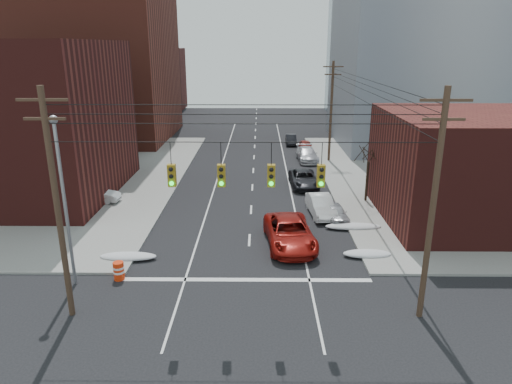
{
  "coord_description": "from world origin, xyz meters",
  "views": [
    {
      "loc": [
        0.7,
        -16.39,
        12.6
      ],
      "look_at": [
        0.44,
        13.33,
        3.0
      ],
      "focal_mm": 32.0,
      "sensor_mm": 36.0,
      "label": 1
    }
  ],
  "objects_px": {
    "red_pickup": "(290,233)",
    "lot_car_a": "(97,195)",
    "parked_car_a": "(336,212)",
    "parked_car_d": "(307,154)",
    "lot_car_b": "(98,166)",
    "construction_barrel": "(119,271)",
    "parked_car_e": "(306,146)",
    "lot_car_c": "(44,178)",
    "lot_car_d": "(60,165)",
    "parked_car_b": "(321,206)",
    "parked_car_c": "(304,179)",
    "parked_car_f": "(291,140)"
  },
  "relations": [
    {
      "from": "red_pickup",
      "to": "lot_car_b",
      "type": "height_order",
      "value": "red_pickup"
    },
    {
      "from": "lot_car_a",
      "to": "parked_car_a",
      "type": "bearing_deg",
      "value": -95.19
    },
    {
      "from": "parked_car_d",
      "to": "lot_car_d",
      "type": "distance_m",
      "value": 26.45
    },
    {
      "from": "parked_car_c",
      "to": "parked_car_d",
      "type": "height_order",
      "value": "parked_car_d"
    },
    {
      "from": "lot_car_a",
      "to": "lot_car_b",
      "type": "relative_size",
      "value": 0.79
    },
    {
      "from": "parked_car_a",
      "to": "parked_car_f",
      "type": "height_order",
      "value": "parked_car_f"
    },
    {
      "from": "red_pickup",
      "to": "lot_car_b",
      "type": "xyz_separation_m",
      "value": [
        -18.56,
        17.44,
        -0.07
      ]
    },
    {
      "from": "red_pickup",
      "to": "parked_car_d",
      "type": "relative_size",
      "value": 1.21
    },
    {
      "from": "parked_car_b",
      "to": "parked_car_f",
      "type": "relative_size",
      "value": 1.19
    },
    {
      "from": "lot_car_b",
      "to": "lot_car_c",
      "type": "distance_m",
      "value": 5.74
    },
    {
      "from": "parked_car_d",
      "to": "lot_car_b",
      "type": "xyz_separation_m",
      "value": [
        -21.95,
        -5.54,
        0.05
      ]
    },
    {
      "from": "red_pickup",
      "to": "lot_car_a",
      "type": "distance_m",
      "value": 17.5
    },
    {
      "from": "lot_car_b",
      "to": "lot_car_d",
      "type": "bearing_deg",
      "value": 75.06
    },
    {
      "from": "lot_car_d",
      "to": "parked_car_a",
      "type": "bearing_deg",
      "value": -105.71
    },
    {
      "from": "red_pickup",
      "to": "parked_car_e",
      "type": "relative_size",
      "value": 1.71
    },
    {
      "from": "parked_car_f",
      "to": "lot_car_a",
      "type": "xyz_separation_m",
      "value": [
        -17.59,
        -23.87,
        0.12
      ]
    },
    {
      "from": "parked_car_a",
      "to": "lot_car_a",
      "type": "bearing_deg",
      "value": 161.46
    },
    {
      "from": "red_pickup",
      "to": "lot_car_d",
      "type": "bearing_deg",
      "value": 136.55
    },
    {
      "from": "lot_car_a",
      "to": "lot_car_c",
      "type": "bearing_deg",
      "value": 60.18
    },
    {
      "from": "parked_car_c",
      "to": "parked_car_f",
      "type": "xyz_separation_m",
      "value": [
        0.0,
        18.92,
        -0.09
      ]
    },
    {
      "from": "lot_car_b",
      "to": "lot_car_d",
      "type": "height_order",
      "value": "lot_car_d"
    },
    {
      "from": "parked_car_d",
      "to": "parked_car_e",
      "type": "distance_m",
      "value": 5.28
    },
    {
      "from": "parked_car_b",
      "to": "lot_car_b",
      "type": "relative_size",
      "value": 0.98
    },
    {
      "from": "parked_car_c",
      "to": "lot_car_d",
      "type": "distance_m",
      "value": 25.01
    },
    {
      "from": "parked_car_e",
      "to": "parked_car_f",
      "type": "bearing_deg",
      "value": 111.33
    },
    {
      "from": "parked_car_e",
      "to": "lot_car_c",
      "type": "xyz_separation_m",
      "value": [
        -25.73,
        -15.4,
        0.26
      ]
    },
    {
      "from": "parked_car_d",
      "to": "construction_barrel",
      "type": "distance_m",
      "value": 30.7
    },
    {
      "from": "lot_car_c",
      "to": "parked_car_c",
      "type": "bearing_deg",
      "value": -108.05
    },
    {
      "from": "lot_car_c",
      "to": "lot_car_d",
      "type": "relative_size",
      "value": 1.12
    },
    {
      "from": "parked_car_a",
      "to": "lot_car_b",
      "type": "xyz_separation_m",
      "value": [
        -22.29,
        12.86,
        0.2
      ]
    },
    {
      "from": "parked_car_b",
      "to": "lot_car_d",
      "type": "distance_m",
      "value": 27.89
    },
    {
      "from": "parked_car_e",
      "to": "parked_car_d",
      "type": "bearing_deg",
      "value": -95.04
    },
    {
      "from": "lot_car_d",
      "to": "parked_car_f",
      "type": "bearing_deg",
      "value": -48.86
    },
    {
      "from": "parked_car_a",
      "to": "parked_car_d",
      "type": "distance_m",
      "value": 18.4
    },
    {
      "from": "parked_car_a",
      "to": "parked_car_f",
      "type": "bearing_deg",
      "value": 85.5
    },
    {
      "from": "parked_car_a",
      "to": "parked_car_c",
      "type": "xyz_separation_m",
      "value": [
        -1.6,
        8.57,
        0.13
      ]
    },
    {
      "from": "lot_car_a",
      "to": "construction_barrel",
      "type": "bearing_deg",
      "value": -151.08
    },
    {
      "from": "parked_car_d",
      "to": "parked_car_a",
      "type": "bearing_deg",
      "value": -92.16
    },
    {
      "from": "parked_car_a",
      "to": "lot_car_d",
      "type": "height_order",
      "value": "lot_car_d"
    },
    {
      "from": "lot_car_d",
      "to": "parked_car_d",
      "type": "bearing_deg",
      "value": -67.54
    },
    {
      "from": "parked_car_c",
      "to": "parked_car_d",
      "type": "distance_m",
      "value": 9.91
    },
    {
      "from": "red_pickup",
      "to": "lot_car_c",
      "type": "height_order",
      "value": "red_pickup"
    },
    {
      "from": "parked_car_a",
      "to": "parked_car_c",
      "type": "height_order",
      "value": "parked_car_c"
    },
    {
      "from": "lot_car_d",
      "to": "lot_car_a",
      "type": "bearing_deg",
      "value": -132.39
    },
    {
      "from": "red_pickup",
      "to": "lot_car_a",
      "type": "relative_size",
      "value": 1.7
    },
    {
      "from": "red_pickup",
      "to": "parked_car_b",
      "type": "height_order",
      "value": "red_pickup"
    },
    {
      "from": "parked_car_b",
      "to": "construction_barrel",
      "type": "distance_m",
      "value": 16.35
    },
    {
      "from": "lot_car_c",
      "to": "parked_car_e",
      "type": "bearing_deg",
      "value": -77.88
    },
    {
      "from": "parked_car_f",
      "to": "construction_barrel",
      "type": "height_order",
      "value": "parked_car_f"
    },
    {
      "from": "parked_car_a",
      "to": "parked_car_b",
      "type": "xyz_separation_m",
      "value": [
        -0.97,
        1.1,
        0.16
      ]
    }
  ]
}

